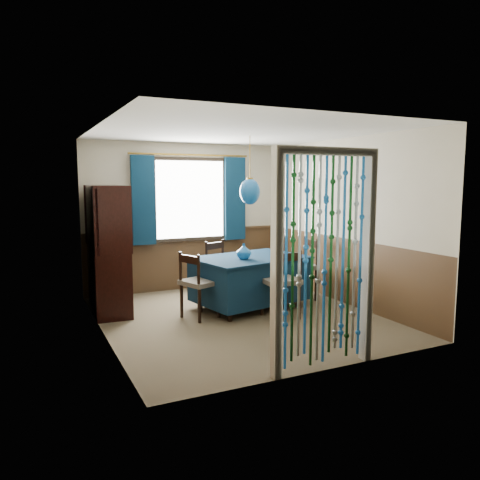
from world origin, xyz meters
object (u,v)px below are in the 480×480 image
sideboard (107,267)px  vase_table (244,252)px  bowl_shelf (113,225)px  vase_sideboard (106,238)px  chair_far (222,268)px  chair_left (198,283)px  chair_right (301,267)px  chair_near (281,282)px  pendant_lamp (250,191)px  dining_table (250,278)px

sideboard → vase_table: 1.99m
bowl_shelf → vase_sideboard: 0.66m
chair_far → chair_left: 1.11m
chair_left → vase_sideboard: 1.74m
chair_right → vase_sideboard: vase_sideboard is taller
chair_left → sideboard: (-1.03, 0.98, 0.14)m
chair_left → bowl_shelf: size_ratio=4.17×
chair_near → pendant_lamp: pendant_lamp is taller
pendant_lamp → vase_table: bearing=-140.9°
pendant_lamp → chair_near: bearing=-76.9°
chair_near → chair_far: (-0.31, 1.32, -0.01)m
dining_table → chair_right: 0.99m
chair_near → vase_table: size_ratio=4.68×
chair_far → chair_left: size_ratio=1.01×
vase_sideboard → chair_far: bearing=-16.7°
chair_right → vase_sideboard: 3.05m
chair_far → sideboard: 1.76m
chair_far → sideboard: (-1.74, 0.14, 0.13)m
sideboard → bowl_shelf: size_ratio=8.24×
vase_sideboard → dining_table: bearing=-32.6°
bowl_shelf → sideboard: bearing=103.9°
vase_table → sideboard: bearing=151.8°
pendant_lamp → chair_left: bearing=-168.7°
dining_table → chair_far: 0.69m
chair_near → bowl_shelf: (-1.99, 1.22, 0.75)m
chair_near → bowl_shelf: size_ratio=4.34×
chair_far → pendant_lamp: size_ratio=0.94×
chair_near → chair_left: (-1.02, 0.48, -0.02)m
dining_table → chair_far: (-0.15, 0.67, 0.05)m
dining_table → chair_far: bearing=92.0°
vase_table → vase_sideboard: size_ratio=1.01×
sideboard → vase_table: bearing=-24.7°
pendant_lamp → vase_sideboard: (-1.84, 1.18, -0.71)m
chair_left → dining_table: bearing=80.8°
dining_table → pendant_lamp: pendant_lamp is taller
bowl_shelf → pendant_lamp: bearing=-17.1°
chair_far → pendant_lamp: (0.15, -0.67, 1.22)m
chair_far → vase_table: (-0.00, -0.80, 0.37)m
vase_table → chair_right: bearing=12.4°
dining_table → pendant_lamp: bearing=-146.0°
dining_table → chair_right: (0.98, 0.12, 0.08)m
chair_far → pendant_lamp: 1.40m
chair_right → sideboard: bearing=81.6°
chair_far → chair_left: chair_far is taller
sideboard → vase_sideboard: 0.53m
bowl_shelf → chair_near: bearing=-31.5°
chair_near → vase_table: 0.71m
chair_near → bowl_shelf: bearing=151.9°
chair_near → bowl_shelf: 2.45m
sideboard → chair_right: bearing=-9.9°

